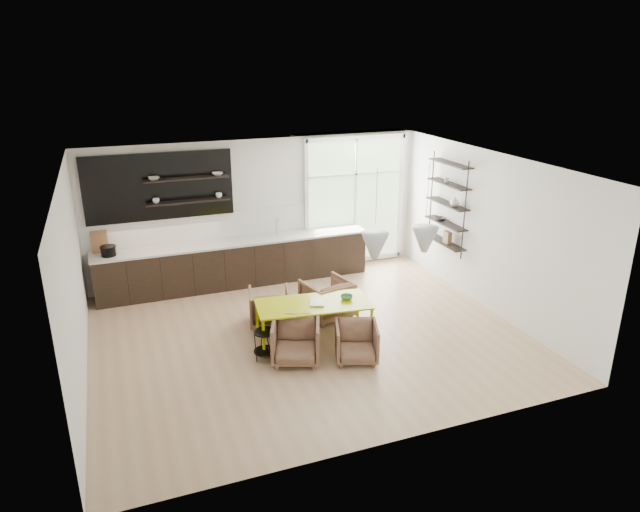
% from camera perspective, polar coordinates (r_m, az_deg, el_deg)
% --- Properties ---
extents(room, '(7.02, 6.01, 2.91)m').
position_cam_1_polar(room, '(10.32, -0.26, 2.46)').
color(room, tan).
rests_on(room, ground).
extents(kitchen_run, '(5.54, 0.69, 2.75)m').
position_cam_1_polar(kitchen_run, '(11.72, -8.87, -0.09)').
color(kitchen_run, black).
rests_on(kitchen_run, ground).
extents(right_shelving, '(0.26, 1.22, 1.90)m').
position_cam_1_polar(right_shelving, '(11.57, 12.66, 4.86)').
color(right_shelving, black).
rests_on(right_shelving, ground).
extents(dining_table, '(1.93, 1.05, 0.67)m').
position_cam_1_polar(dining_table, '(9.33, -0.67, -5.00)').
color(dining_table, '#B0B903').
rests_on(dining_table, ground).
extents(armchair_back_left, '(0.85, 0.86, 0.66)m').
position_cam_1_polar(armchair_back_left, '(10.03, -5.06, -5.11)').
color(armchair_back_left, brown).
rests_on(armchair_back_left, ground).
extents(armchair_back_right, '(0.91, 0.93, 0.72)m').
position_cam_1_polar(armchair_back_right, '(10.24, 0.67, -4.30)').
color(armchair_back_right, brown).
rests_on(armchair_back_right, ground).
extents(armchair_front_left, '(0.95, 0.96, 0.68)m').
position_cam_1_polar(armchair_front_left, '(8.87, -2.43, -8.46)').
color(armchair_front_left, brown).
rests_on(armchair_front_left, ground).
extents(armchair_front_right, '(0.82, 0.83, 0.60)m').
position_cam_1_polar(armchair_front_right, '(8.92, 3.67, -8.60)').
color(armchair_front_right, brown).
rests_on(armchair_front_right, ground).
extents(wire_stool, '(0.38, 0.38, 0.48)m').
position_cam_1_polar(wire_stool, '(8.97, -5.49, -8.46)').
color(wire_stool, black).
rests_on(wire_stool, ground).
extents(table_book, '(0.32, 0.37, 0.03)m').
position_cam_1_polar(table_book, '(9.30, -1.00, -4.66)').
color(table_book, white).
rests_on(table_book, dining_table).
extents(table_bowl, '(0.23, 0.23, 0.06)m').
position_cam_1_polar(table_bowl, '(9.45, 2.68, -4.14)').
color(table_bowl, '#437044').
rests_on(table_bowl, dining_table).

